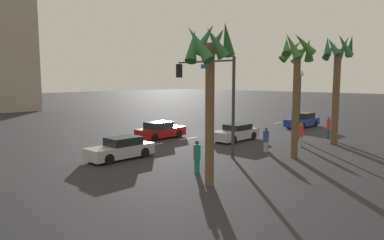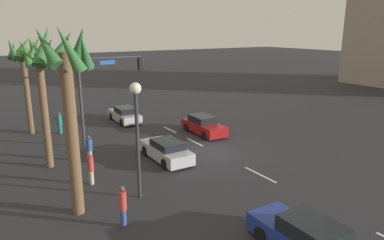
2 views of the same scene
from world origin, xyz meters
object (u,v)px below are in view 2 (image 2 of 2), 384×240
Objects in this scene: pedestrian_3 at (91,167)px; pedestrian_1 at (60,122)px; car_0 at (166,150)px; palm_tree_1 at (40,70)px; car_1 at (125,115)px; car_3 at (204,126)px; pedestrian_0 at (123,205)px; palm_tree_0 at (67,84)px; palm_tree_2 at (24,62)px; traffic_signal at (103,84)px; car_2 at (307,239)px; streetlamp at (137,118)px; pedestrian_2 at (89,148)px.

pedestrian_1 is at bearing -3.27° from pedestrian_3.
palm_tree_1 reaches higher than car_0.
pedestrian_1 reaches higher than car_1.
car_3 is at bearing -149.82° from car_1.
pedestrian_0 is 4.91m from pedestrian_3.
car_3 is at bearing -85.50° from palm_tree_1.
palm_tree_0 is at bearing 122.36° from car_3.
palm_tree_2 is (8.36, -0.09, -0.18)m from palm_tree_1.
car_3 is at bearing -47.39° from pedestrian_0.
palm_tree_1 is at bearing 8.83° from pedestrian_0.
palm_tree_0 is (-3.89, 6.57, 5.30)m from car_0.
car_1 is 2.38× the size of pedestrian_3.
traffic_signal reaches higher than pedestrian_0.
pedestrian_0 reaches higher than car_1.
palm_tree_1 is at bearing 24.12° from car_2.
pedestrian_3 is 5.85m from palm_tree_0.
car_2 is at bearing -154.54° from pedestrian_3.
car_0 is 8.00m from pedestrian_0.
palm_tree_0 is (7.63, 6.36, 5.24)m from car_2.
car_0 is 10.60m from car_1.
traffic_signal is at bearing 20.98° from car_0.
palm_tree_0 is 1.06× the size of palm_tree_1.
car_3 is 0.69× the size of traffic_signal.
palm_tree_1 is at bearing 94.50° from car_3.
palm_tree_0 is at bearing 89.51° from streetlamp.
pedestrian_0 reaches higher than car_3.
car_3 is at bearing -65.51° from pedestrian_3.
car_2 is 0.61× the size of palm_tree_2.
car_2 reaches higher than car_0.
streetlamp is (-9.46, 1.43, -0.28)m from traffic_signal.
pedestrian_2 is (-8.20, 5.54, 0.25)m from car_1.
palm_tree_1 is (6.58, 0.01, -0.03)m from palm_tree_0.
car_2 is at bearing 160.02° from car_3.
pedestrian_3 is at bearing 29.93° from streetlamp.
car_0 is 6.32m from streetlamp.
car_0 is 6.41m from car_3.
palm_tree_1 is 1.02× the size of palm_tree_2.
car_3 is 14.28m from pedestrian_0.
streetlamp is (-3.92, 3.56, 3.46)m from car_0.
pedestrian_3 is (-11.66, 6.44, 0.33)m from car_1.
traffic_signal is 10.55m from palm_tree_0.
traffic_signal is 5.20m from pedestrian_2.
palm_tree_0 reaches higher than traffic_signal.
streetlamp is 4.11m from pedestrian_0.
streetlamp is 14.03m from pedestrian_1.
streetlamp reaches higher than car_3.
palm_tree_2 is (5.51, 4.36, 1.35)m from traffic_signal.
car_2 is 16.11m from car_3.
pedestrian_1 is (9.71, 4.54, 0.29)m from car_0.
car_1 is 9.29m from palm_tree_2.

